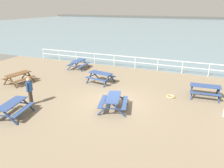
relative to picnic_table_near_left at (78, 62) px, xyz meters
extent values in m
cube|color=gray|center=(5.81, -5.67, -0.68)|extent=(30.00, 24.00, 0.20)
cube|color=gray|center=(5.81, 47.08, -0.58)|extent=(142.00, 90.00, 0.01)
cube|color=#4C4C47|center=(5.81, 90.08, -0.58)|extent=(142.00, 6.00, 1.80)
cube|color=white|center=(5.81, 2.08, 0.47)|extent=(23.00, 0.06, 0.06)
cube|color=white|center=(5.81, 2.08, -0.01)|extent=(23.00, 0.05, 0.05)
cylinder|color=white|center=(-5.69, 2.08, -0.06)|extent=(0.07, 0.07, 1.05)
cylinder|color=white|center=(-3.60, 2.08, -0.06)|extent=(0.07, 0.07, 1.05)
cylinder|color=white|center=(-1.51, 2.08, -0.06)|extent=(0.07, 0.07, 1.05)
cylinder|color=white|center=(0.59, 2.08, -0.06)|extent=(0.07, 0.07, 1.05)
cylinder|color=white|center=(2.68, 2.08, -0.06)|extent=(0.07, 0.07, 1.05)
cylinder|color=white|center=(4.77, 2.08, -0.06)|extent=(0.07, 0.07, 1.05)
cylinder|color=white|center=(6.86, 2.08, -0.06)|extent=(0.07, 0.07, 1.05)
cylinder|color=white|center=(8.95, 2.08, -0.06)|extent=(0.07, 0.07, 1.05)
cylinder|color=white|center=(11.04, 2.08, -0.06)|extent=(0.07, 0.07, 1.05)
cube|color=#334C84|center=(0.00, 0.00, 0.17)|extent=(0.81, 1.84, 0.05)
cube|color=#334C84|center=(-0.62, -0.04, -0.13)|extent=(0.37, 1.81, 0.04)
cube|color=#334C84|center=(0.62, 0.04, -0.13)|extent=(0.37, 1.81, 0.04)
cube|color=navy|center=(-0.42, 0.75, -0.21)|extent=(0.80, 0.13, 0.79)
cube|color=navy|center=(0.32, 0.80, -0.21)|extent=(0.80, 0.13, 0.79)
cube|color=navy|center=(-0.05, 0.78, -0.16)|extent=(1.50, 0.16, 0.04)
cube|color=navy|center=(-0.32, -0.80, -0.21)|extent=(0.80, 0.13, 0.79)
cube|color=navy|center=(0.42, -0.75, -0.21)|extent=(0.80, 0.13, 0.79)
cube|color=navy|center=(0.05, -0.78, -0.16)|extent=(1.50, 0.16, 0.04)
cube|color=#334C84|center=(1.61, -9.31, 0.17)|extent=(1.04, 1.90, 0.05)
cube|color=#334C84|center=(1.00, -9.44, -0.13)|extent=(0.60, 1.82, 0.04)
cube|color=#334C84|center=(2.22, -9.19, -0.13)|extent=(0.60, 1.82, 0.04)
cube|color=navy|center=(1.09, -8.62, -0.21)|extent=(0.79, 0.23, 0.79)
cube|color=navy|center=(1.83, -8.48, -0.21)|extent=(0.79, 0.23, 0.79)
cube|color=navy|center=(1.46, -8.55, -0.16)|extent=(1.48, 0.35, 0.04)
cube|color=navy|center=(2.13, -10.01, -0.21)|extent=(0.79, 0.23, 0.79)
cube|color=navy|center=(1.76, -10.08, -0.16)|extent=(1.48, 0.35, 0.04)
cube|color=#334C84|center=(10.81, -2.69, 0.17)|extent=(1.84, 0.82, 0.05)
cube|color=#334C84|center=(10.77, -2.07, -0.13)|extent=(1.81, 0.38, 0.04)
cube|color=#334C84|center=(10.85, -3.31, -0.13)|extent=(1.81, 0.38, 0.04)
cube|color=navy|center=(11.56, -2.26, -0.21)|extent=(0.13, 0.80, 0.79)
cube|color=navy|center=(11.61, -3.01, -0.21)|extent=(0.13, 0.80, 0.79)
cube|color=navy|center=(11.59, -2.64, -0.16)|extent=(0.16, 1.50, 0.04)
cube|color=navy|center=(10.01, -2.37, -0.21)|extent=(0.13, 0.80, 0.79)
cube|color=navy|center=(10.06, -3.12, -0.21)|extent=(0.13, 0.80, 0.79)
cube|color=navy|center=(10.03, -2.74, -0.16)|extent=(0.16, 1.50, 0.04)
cube|color=#334C84|center=(3.54, -2.71, 0.17)|extent=(1.90, 1.01, 0.05)
cube|color=#334C84|center=(3.65, -2.10, -0.13)|extent=(1.82, 0.58, 0.04)
cube|color=#334C84|center=(3.43, -3.32, -0.13)|extent=(1.82, 0.58, 0.04)
cube|color=navy|center=(4.38, -2.48, -0.21)|extent=(0.22, 0.79, 0.79)
cube|color=navy|center=(4.24, -3.22, -0.21)|extent=(0.22, 0.79, 0.79)
cube|color=navy|center=(4.31, -2.85, -0.16)|extent=(0.33, 1.49, 0.04)
cube|color=navy|center=(2.84, -2.20, -0.21)|extent=(0.22, 0.79, 0.79)
cube|color=navy|center=(2.71, -2.94, -0.21)|extent=(0.22, 0.79, 0.79)
cube|color=navy|center=(2.78, -2.57, -0.16)|extent=(0.33, 1.49, 0.04)
cube|color=brown|center=(-2.00, -5.23, 0.17)|extent=(0.95, 1.88, 0.05)
cube|color=brown|center=(-2.61, -5.14, -0.13)|extent=(0.52, 1.82, 0.04)
cube|color=brown|center=(-1.39, -5.32, -0.13)|extent=(0.52, 1.82, 0.04)
cube|color=#50351E|center=(-2.26, -4.40, -0.21)|extent=(0.80, 0.19, 0.79)
cube|color=#50351E|center=(-1.51, -4.51, -0.21)|extent=(0.80, 0.19, 0.79)
cube|color=#50351E|center=(-1.89, -4.46, -0.16)|extent=(1.49, 0.28, 0.04)
cube|color=#50351E|center=(-2.48, -5.95, -0.21)|extent=(0.80, 0.19, 0.79)
cube|color=#50351E|center=(-1.74, -6.06, -0.21)|extent=(0.80, 0.19, 0.79)
cube|color=#50351E|center=(-2.11, -6.00, -0.16)|extent=(1.49, 0.28, 0.04)
cube|color=#334C84|center=(6.15, -6.56, 0.17)|extent=(1.15, 1.92, 0.05)
cube|color=#334C84|center=(5.55, -6.72, -0.13)|extent=(0.73, 1.80, 0.04)
cube|color=#334C84|center=(6.75, -6.39, -0.13)|extent=(0.73, 1.80, 0.04)
cube|color=navy|center=(5.58, -5.91, -0.21)|extent=(0.79, 0.29, 0.79)
cube|color=navy|center=(6.31, -5.71, -0.21)|extent=(0.79, 0.29, 0.79)
cube|color=navy|center=(5.94, -5.81, -0.16)|extent=(1.46, 0.45, 0.04)
cube|color=navy|center=(5.99, -7.41, -0.21)|extent=(0.79, 0.29, 0.79)
cube|color=navy|center=(6.72, -7.21, -0.21)|extent=(0.79, 0.29, 0.79)
cube|color=navy|center=(6.36, -7.31, -0.16)|extent=(1.46, 0.45, 0.04)
cylinder|color=#4C4233|center=(1.47, -7.89, -0.16)|extent=(0.14, 0.14, 0.85)
cylinder|color=#4C4233|center=(1.42, -7.72, -0.16)|extent=(0.14, 0.14, 0.85)
cube|color=#264C8C|center=(1.45, -7.81, 0.56)|extent=(0.30, 0.39, 0.58)
cylinder|color=#264C8C|center=(1.51, -8.02, 0.58)|extent=(0.09, 0.09, 0.52)
cylinder|color=#264C8C|center=(1.39, -7.60, 0.58)|extent=(0.09, 0.09, 0.52)
sphere|color=tan|center=(1.45, -7.81, 0.96)|extent=(0.23, 0.23, 0.23)
torus|color=tan|center=(8.85, -3.58, -0.53)|extent=(0.55, 0.55, 0.11)
camera|label=1|loc=(10.33, -16.78, 4.90)|focal=35.04mm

